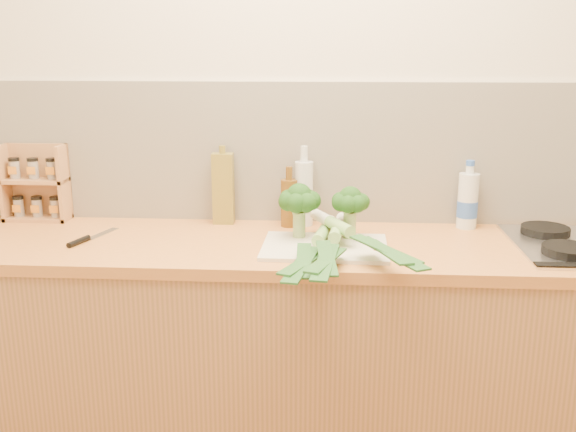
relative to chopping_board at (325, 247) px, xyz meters
name	(u,v)px	position (x,y,z in m)	size (l,w,h in m)	color
room_shell	(307,153)	(-0.08, 0.37, 0.26)	(3.50, 3.50, 3.50)	beige
counter	(302,358)	(-0.08, 0.08, -0.46)	(3.20, 0.62, 0.90)	#AA7247
chopping_board	(325,247)	(0.00, 0.00, 0.00)	(0.42, 0.31, 0.01)	beige
broccoli_left	(299,201)	(-0.09, 0.10, 0.14)	(0.15, 0.15, 0.19)	#88A862
broccoli_right	(350,203)	(0.09, 0.10, 0.13)	(0.13, 0.13, 0.18)	#88A862
leek_front	(318,241)	(-0.02, -0.02, 0.03)	(0.18, 0.69, 0.04)	white
leek_mid	(334,238)	(0.03, -0.05, 0.05)	(0.14, 0.69, 0.04)	white
leek_back	(350,232)	(0.08, -0.04, 0.07)	(0.35, 0.63, 0.04)	white
chefs_knife	(85,239)	(-0.85, 0.03, 0.00)	(0.10, 0.26, 0.02)	silver
spice_rack	(37,187)	(-1.14, 0.32, 0.12)	(0.25, 0.10, 0.30)	#BC8050
oil_tin	(223,188)	(-0.40, 0.31, 0.13)	(0.08, 0.05, 0.30)	olive
glass_bottle	(304,192)	(-0.08, 0.30, 0.12)	(0.07, 0.07, 0.31)	silver
amber_bottle	(289,202)	(-0.14, 0.28, 0.09)	(0.06, 0.06, 0.23)	brown
water_bottle	(468,202)	(0.53, 0.31, 0.09)	(0.08, 0.08, 0.24)	silver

